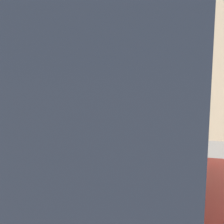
{
  "coord_description": "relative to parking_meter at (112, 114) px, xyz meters",
  "views": [
    {
      "loc": [
        1.26,
        -1.69,
        1.77
      ],
      "look_at": [
        0.57,
        1.27,
        1.25
      ],
      "focal_mm": 50.0,
      "sensor_mm": 36.0,
      "label": 1
    }
  ],
  "objects": [
    {
      "name": "building_facade",
      "position": [
        -0.57,
        4.16,
        1.75
      ],
      "size": [
        24.0,
        0.3,
        5.98
      ],
      "color": "tan",
      "rests_on": "ground_plane"
    },
    {
      "name": "sidewalk",
      "position": [
        -0.57,
        0.93,
        -1.19
      ],
      "size": [
        24.0,
        2.8,
        0.1
      ],
      "color": "#9E9B96",
      "rests_on": "ground_plane"
    },
    {
      "name": "parking_meter",
      "position": [
        0.0,
        0.0,
        0.0
      ],
      "size": [
        0.2,
        0.15,
        1.52
      ],
      "color": "slate",
      "rests_on": "sidewalk"
    }
  ]
}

